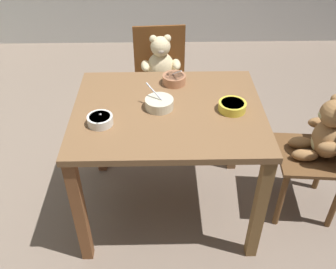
{
  "coord_description": "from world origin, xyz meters",
  "views": [
    {
      "loc": [
        -0.03,
        -1.64,
        1.86
      ],
      "look_at": [
        0.0,
        0.05,
        0.54
      ],
      "focal_mm": 40.21,
      "sensor_mm": 36.0,
      "label": 1
    }
  ],
  "objects": [
    {
      "name": "teddy_chair_far_center",
      "position": [
        -0.04,
        0.78,
        0.53
      ],
      "size": [
        0.44,
        0.42,
        0.84
      ],
      "rotation": [
        0.0,
        0.0,
        -1.5
      ],
      "color": "brown",
      "rests_on": "ground_plane"
    },
    {
      "name": "porridge_bowl_yellow_near_right",
      "position": [
        0.33,
        -0.02,
        0.78
      ],
      "size": [
        0.14,
        0.14,
        0.05
      ],
      "color": "yellow",
      "rests_on": "dining_table"
    },
    {
      "name": "porridge_bowl_terracotta_far_center",
      "position": [
        0.04,
        0.26,
        0.78
      ],
      "size": [
        0.13,
        0.14,
        0.12
      ],
      "color": "#B77752",
      "rests_on": "dining_table"
    },
    {
      "name": "ground_plane",
      "position": [
        0.0,
        0.0,
        -0.02
      ],
      "size": [
        5.2,
        5.2,
        0.04
      ],
      "color": "#7F6D5E"
    },
    {
      "name": "teddy_chair_near_right",
      "position": [
        0.88,
        -0.01,
        0.53
      ],
      "size": [
        0.41,
        0.41,
        0.85
      ],
      "rotation": [
        0.0,
        0.0,
        3.06
      ],
      "color": "brown",
      "rests_on": "ground_plane"
    },
    {
      "name": "porridge_bowl_white_near_left",
      "position": [
        -0.34,
        -0.13,
        0.78
      ],
      "size": [
        0.13,
        0.13,
        0.11
      ],
      "color": "silver",
      "rests_on": "dining_table"
    },
    {
      "name": "porridge_bowl_cream_center",
      "position": [
        -0.05,
        0.01,
        0.78
      ],
      "size": [
        0.15,
        0.15,
        0.13
      ],
      "color": "beige",
      "rests_on": "dining_table"
    },
    {
      "name": "dining_table",
      "position": [
        0.0,
        0.0,
        0.64
      ],
      "size": [
        1.01,
        0.81,
        0.75
      ],
      "color": "brown",
      "rests_on": "ground_plane"
    }
  ]
}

